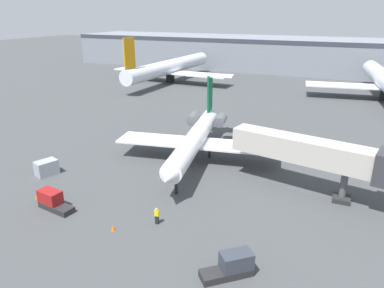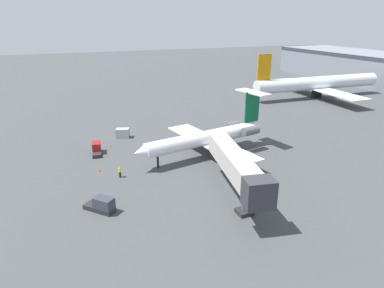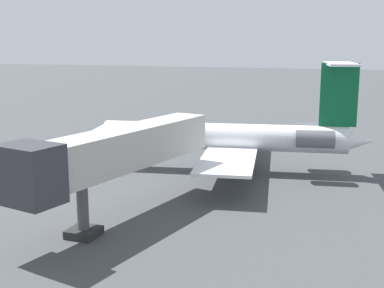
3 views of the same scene
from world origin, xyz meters
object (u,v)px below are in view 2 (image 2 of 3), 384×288
at_px(baggage_tug_lead, 97,149).
at_px(traffic_cone_near, 110,146).
at_px(regional_jet, 211,136).
at_px(traffic_cone_far, 99,145).
at_px(ground_crew_marshaller, 120,172).
at_px(baggage_tug_trailing, 102,205).
at_px(cargo_container_uld, 123,133).
at_px(parked_airliner_west_end, 317,83).
at_px(jet_bridge, 239,169).
at_px(traffic_cone_mid, 99,170).

bearing_deg(baggage_tug_lead, traffic_cone_near, 131.71).
xyz_separation_m(regional_jet, traffic_cone_far, (-11.36, -16.96, -3.09)).
height_order(ground_crew_marshaller, baggage_tug_trailing, baggage_tug_trailing).
distance_m(cargo_container_uld, parked_airliner_west_end, 61.84).
bearing_deg(jet_bridge, regional_jet, 166.42).
distance_m(jet_bridge, ground_crew_marshaller, 18.30).
bearing_deg(regional_jet, baggage_tug_trailing, -60.16).
relative_size(ground_crew_marshaller, traffic_cone_far, 3.07).
relative_size(regional_jet, traffic_cone_mid, 47.56).
bearing_deg(baggage_tug_trailing, parked_airliner_west_end, 120.51).
relative_size(ground_crew_marshaller, traffic_cone_mid, 3.07).
bearing_deg(regional_jet, traffic_cone_near, -124.53).
xyz_separation_m(regional_jet, parked_airliner_west_end, (-28.75, 48.24, 0.83)).
bearing_deg(regional_jet, parked_airliner_west_end, 120.79).
height_order(traffic_cone_near, traffic_cone_mid, same).
distance_m(baggage_tug_lead, traffic_cone_near, 3.54).
bearing_deg(cargo_container_uld, regional_jet, 38.78).
xyz_separation_m(traffic_cone_near, parked_airliner_west_end, (-18.25, 63.49, 3.92)).
xyz_separation_m(traffic_cone_mid, parked_airliner_west_end, (-28.43, 66.92, 3.92)).
bearing_deg(traffic_cone_far, traffic_cone_mid, -8.84).
xyz_separation_m(jet_bridge, traffic_cone_far, (-27.24, -13.13, -4.41)).
bearing_deg(jet_bridge, parked_airliner_west_end, 130.60).
bearing_deg(regional_jet, jet_bridge, -13.58).
xyz_separation_m(ground_crew_marshaller, parked_airliner_west_end, (-31.57, 64.31, 3.34)).
bearing_deg(baggage_tug_trailing, cargo_container_uld, 162.96).
relative_size(baggage_tug_trailing, traffic_cone_mid, 7.14).
bearing_deg(traffic_cone_near, jet_bridge, 23.40).
height_order(regional_jet, baggage_tug_trailing, regional_jet).
distance_m(regional_jet, baggage_tug_trailing, 23.19).
bearing_deg(jet_bridge, traffic_cone_far, -154.27).
bearing_deg(traffic_cone_far, jet_bridge, 25.73).
relative_size(regional_jet, ground_crew_marshaller, 15.48).
bearing_deg(traffic_cone_near, regional_jet, 55.47).
relative_size(cargo_container_uld, traffic_cone_near, 5.32).
xyz_separation_m(regional_jet, traffic_cone_near, (-10.49, -15.25, -3.09)).
relative_size(traffic_cone_mid, parked_airliner_west_end, 0.01).
bearing_deg(jet_bridge, cargo_container_uld, -165.25).
bearing_deg(traffic_cone_near, parked_airliner_west_end, 106.04).
xyz_separation_m(traffic_cone_mid, traffic_cone_far, (-11.04, 1.72, 0.00)).
bearing_deg(parked_airliner_west_end, jet_bridge, -49.40).
height_order(regional_jet, traffic_cone_mid, regional_jet).
distance_m(jet_bridge, baggage_tug_lead, 28.11).
height_order(ground_crew_marshaller, baggage_tug_lead, baggage_tug_lead).
relative_size(traffic_cone_near, parked_airliner_west_end, 0.01).
distance_m(cargo_container_uld, traffic_cone_far, 6.16).
xyz_separation_m(baggage_tug_trailing, traffic_cone_far, (-22.83, 3.03, -0.56)).
relative_size(regional_jet, baggage_tug_lead, 6.29).
bearing_deg(cargo_container_uld, traffic_cone_near, -37.37).
bearing_deg(traffic_cone_mid, parked_airliner_west_end, 113.02).
relative_size(baggage_tug_lead, baggage_tug_trailing, 1.06).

